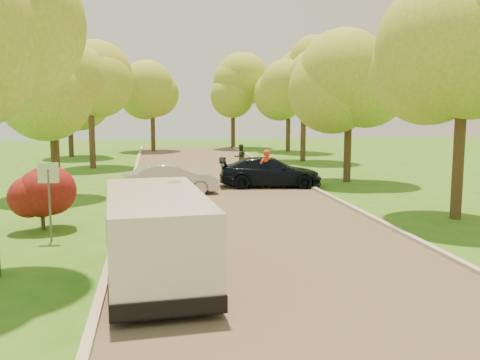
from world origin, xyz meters
TOP-DOWN VIEW (x-y plane):
  - ground at (0.00, 0.00)m, footprint 100.00×100.00m
  - road at (0.00, 8.00)m, footprint 8.00×60.00m
  - curb_left at (-4.05, 8.00)m, footprint 0.18×60.00m
  - curb_right at (4.05, 8.00)m, footprint 0.18×60.00m
  - street_sign at (-5.80, 4.00)m, footprint 0.55×0.06m
  - red_shrub at (-6.30, 5.50)m, footprint 1.70×1.70m
  - tree_l_midb at (-6.81, 12.00)m, footprint 4.30×4.20m
  - tree_l_far at (-6.39, 22.00)m, footprint 4.92×4.80m
  - tree_r_mida at (7.02, 5.00)m, footprint 5.13×5.00m
  - tree_r_midb at (6.60, 14.00)m, footprint 4.51×4.40m
  - tree_r_far at (7.23, 24.00)m, footprint 5.33×5.20m
  - tree_bg_a at (-8.78, 30.00)m, footprint 5.12×5.00m
  - tree_bg_b at (8.22, 32.00)m, footprint 5.12×5.00m
  - tree_bg_c at (-2.79, 34.00)m, footprint 4.92×4.80m
  - tree_bg_d at (4.22, 36.00)m, footprint 5.12×5.00m
  - minivan at (-2.97, 0.24)m, footprint 2.37×5.19m
  - silver_sedan at (-2.30, 11.46)m, footprint 4.05×1.86m
  - dark_sedan at (2.30, 12.97)m, footprint 4.91×2.49m
  - longboard at (-2.50, 1.75)m, footprint 0.62×0.95m
  - skateboarder at (-2.50, 1.75)m, footprint 1.34×1.10m
  - person_striped at (2.00, 12.51)m, footprint 0.76×0.65m
  - person_olive at (2.00, 19.63)m, footprint 0.83×0.70m

SIDE VIEW (x-z plane):
  - ground at x=0.00m, z-range 0.00..0.00m
  - road at x=0.00m, z-range 0.00..0.01m
  - curb_left at x=-4.05m, z-range 0.00..0.12m
  - curb_right at x=4.05m, z-range 0.00..0.12m
  - longboard at x=-2.50m, z-range 0.05..0.16m
  - silver_sedan at x=-2.30m, z-range 0.00..1.29m
  - dark_sedan at x=2.30m, z-range 0.00..1.37m
  - person_olive at x=2.00m, z-range 0.00..1.52m
  - person_striped at x=2.00m, z-range 0.00..1.76m
  - minivan at x=-2.97m, z-range 0.05..1.93m
  - skateboarder at x=-2.50m, z-range 0.12..1.93m
  - red_shrub at x=-6.30m, z-range 0.12..2.07m
  - street_sign at x=-5.80m, z-range 0.48..2.65m
  - tree_l_midb at x=-6.81m, z-range 1.28..7.89m
  - tree_r_midb at x=6.60m, z-range 1.38..8.38m
  - tree_bg_c at x=-2.79m, z-range 1.35..8.69m
  - tree_bg_a at x=-8.78m, z-range 1.45..9.18m
  - tree_bg_d at x=4.22m, z-range 1.45..9.18m
  - tree_l_far at x=-6.39m, z-range 1.57..9.36m
  - tree_r_mida at x=7.02m, z-range 1.56..9.51m
  - tree_bg_b at x=8.22m, z-range 1.56..9.51m
  - tree_r_far at x=7.23m, z-range 1.66..10.00m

